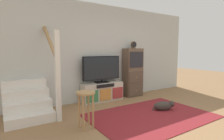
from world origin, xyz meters
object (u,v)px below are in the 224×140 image
Objects in this scene: media_console at (102,92)px; side_cabinet at (133,72)px; bar_stool_near at (86,101)px; desk_clock at (134,45)px; television at (102,69)px; dog at (164,106)px.

side_cabinet is at bearing 0.53° from media_console.
bar_stool_near is at bearing -147.60° from side_cabinet.
side_cabinet is at bearing 32.40° from bar_stool_near.
bar_stool_near is at bearing -148.00° from desk_clock.
bar_stool_near is at bearing -128.45° from television.
side_cabinet is 2.65m from bar_stool_near.
desk_clock is 0.32× the size of bar_stool_near.
bar_stool_near is (-2.23, -1.42, -0.23)m from side_cabinet.
dog is (-0.28, -1.51, -0.62)m from side_cabinet.
media_console is 1.20m from side_cabinet.
dog is (1.96, -0.09, -0.39)m from bar_stool_near.
side_cabinet is 6.84× the size of desk_clock.
television reaches higher than media_console.
media_console reaches higher than dog.
television is 5.29× the size of desk_clock.
television is at bearing 51.55° from bar_stool_near.
media_console is 0.65m from television.
desk_clock reaches higher than side_cabinet.
bar_stool_near reaches higher than media_console.
desk_clock is (0.01, -0.01, 0.85)m from side_cabinet.
desk_clock is at bearing -0.25° from media_console.
television is at bearing 90.00° from media_console.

